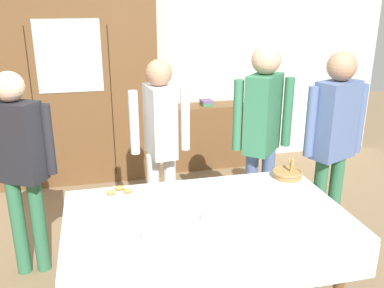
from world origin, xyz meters
name	(u,v)px	position (x,y,z in m)	size (l,w,h in m)	color
ground_plane	(198,287)	(0.00, 0.00, 0.00)	(12.00, 12.00, 0.00)	#846B4C
back_wall	(147,62)	(0.00, 2.65, 1.35)	(6.40, 0.10, 2.70)	silver
dining_table	(207,227)	(0.00, -0.24, 0.66)	(1.86, 1.11, 0.75)	brown
wall_cabinet	(73,92)	(-0.90, 2.35, 1.08)	(1.92, 0.46, 2.16)	brown
bookshelf_low	(206,136)	(0.71, 2.41, 0.41)	(1.01, 0.35, 0.82)	brown
book_stack	(207,103)	(0.71, 2.41, 0.85)	(0.15, 0.22, 0.06)	#3D754C
tea_cup_far_left	(208,218)	(-0.02, -0.32, 0.77)	(0.13, 0.13, 0.06)	white
tea_cup_near_right	(147,200)	(-0.36, 0.03, 0.77)	(0.13, 0.13, 0.06)	white
tea_cup_back_edge	(98,253)	(-0.71, -0.56, 0.77)	(0.13, 0.13, 0.06)	silver
tea_cup_mid_right	(148,238)	(-0.42, -0.47, 0.77)	(0.13, 0.13, 0.06)	silver
bread_basket	(288,174)	(0.78, 0.21, 0.78)	(0.24, 0.24, 0.16)	#9E7542
pastry_plate	(120,193)	(-0.54, 0.20, 0.76)	(0.28, 0.28, 0.05)	white
spoon_far_right	(220,207)	(0.11, -0.15, 0.75)	(0.12, 0.02, 0.01)	silver
spoon_back_edge	(250,223)	(0.23, -0.40, 0.75)	(0.12, 0.02, 0.01)	silver
person_behind_table_right	(160,134)	(-0.14, 0.80, 0.99)	(0.52, 0.38, 1.63)	silver
person_behind_table_left	(262,127)	(0.68, 0.52, 1.08)	(0.52, 0.40, 1.76)	slate
person_near_right_end	(19,157)	(-1.24, 0.52, 0.99)	(0.52, 0.35, 1.62)	#33704C
person_beside_shelf	(334,134)	(1.22, 0.30, 1.05)	(0.52, 0.32, 1.72)	#33704C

